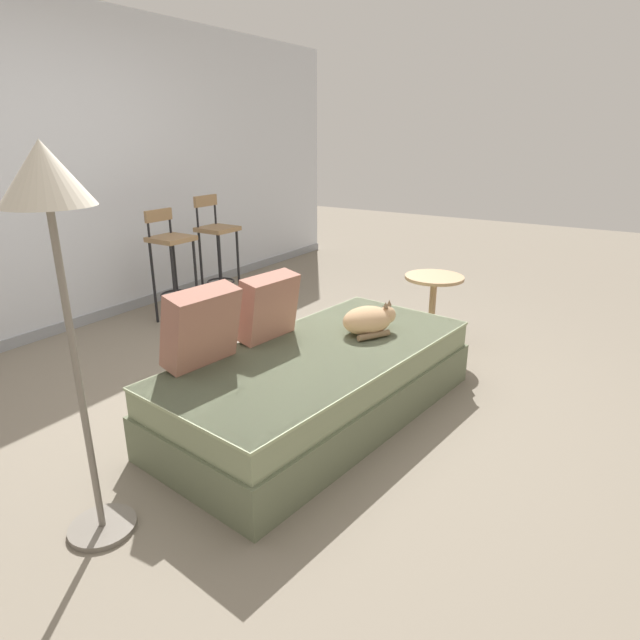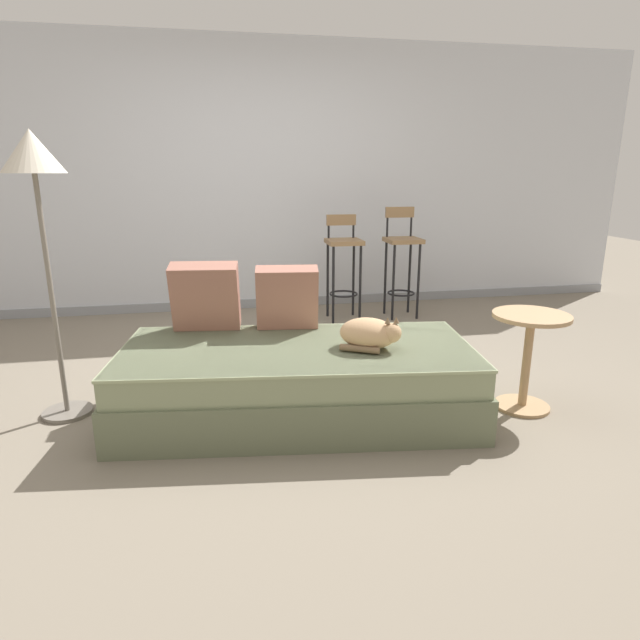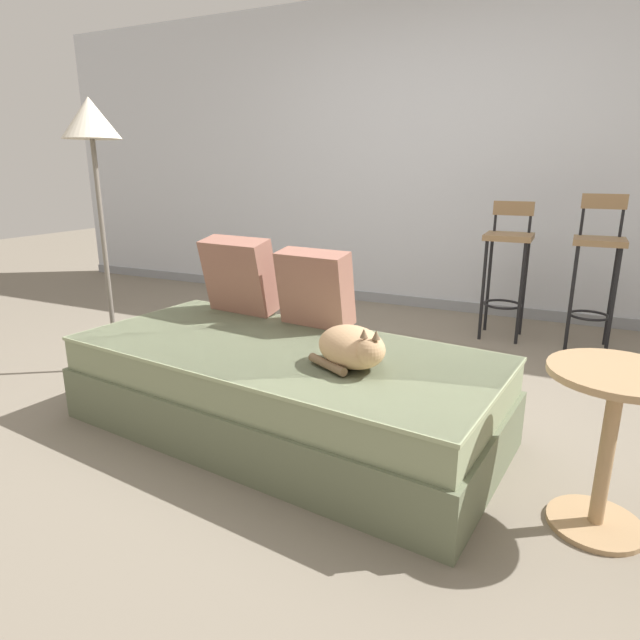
{
  "view_description": "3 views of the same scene",
  "coord_description": "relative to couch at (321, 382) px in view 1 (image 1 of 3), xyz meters",
  "views": [
    {
      "loc": [
        -2.4,
        -1.92,
        1.61
      ],
      "look_at": [
        0.15,
        -0.3,
        0.54
      ],
      "focal_mm": 30.0,
      "sensor_mm": 36.0,
      "label": 1
    },
    {
      "loc": [
        -0.41,
        -3.24,
        1.38
      ],
      "look_at": [
        0.15,
        -0.3,
        0.54
      ],
      "focal_mm": 30.0,
      "sensor_mm": 36.0,
      "label": 2
    },
    {
      "loc": [
        1.16,
        -2.42,
        1.21
      ],
      "look_at": [
        0.15,
        -0.3,
        0.54
      ],
      "focal_mm": 30.0,
      "sensor_mm": 36.0,
      "label": 3
    }
  ],
  "objects": [
    {
      "name": "ground_plane",
      "position": [
        0.0,
        0.4,
        -0.21
      ],
      "size": [
        16.0,
        16.0,
        0.0
      ],
      "primitive_type": "plane",
      "color": "slate",
      "rests_on": "ground"
    },
    {
      "name": "wall_back_panel",
      "position": [
        0.0,
        2.65,
        1.09
      ],
      "size": [
        8.0,
        0.1,
        2.6
      ],
      "primitive_type": "cube",
      "color": "silver",
      "rests_on": "ground"
    },
    {
      "name": "wall_baseboard_trim",
      "position": [
        0.0,
        2.6,
        -0.17
      ],
      "size": [
        8.0,
        0.02,
        0.09
      ],
      "primitive_type": "cube",
      "color": "gray",
      "rests_on": "ground"
    },
    {
      "name": "couch",
      "position": [
        0.0,
        0.0,
        0.0
      ],
      "size": [
        2.1,
        1.16,
        0.42
      ],
      "color": "#636B50",
      "rests_on": "ground"
    },
    {
      "name": "throw_pillow_corner",
      "position": [
        -0.5,
        0.43,
        0.42
      ],
      "size": [
        0.43,
        0.28,
        0.43
      ],
      "color": "#936051",
      "rests_on": "couch"
    },
    {
      "name": "throw_pillow_middle",
      "position": [
        -0.01,
        0.37,
        0.41
      ],
      "size": [
        0.4,
        0.24,
        0.4
      ],
      "color": "#936051",
      "rests_on": "couch"
    },
    {
      "name": "cat",
      "position": [
        0.39,
        -0.1,
        0.29
      ],
      "size": [
        0.4,
        0.37,
        0.2
      ],
      "color": "tan",
      "rests_on": "couch"
    },
    {
      "name": "bar_stool_near_window",
      "position": [
        0.74,
        2.0,
        0.39
      ],
      "size": [
        0.32,
        0.32,
        0.98
      ],
      "color": "black",
      "rests_on": "ground"
    },
    {
      "name": "bar_stool_by_doorway",
      "position": [
        1.31,
        2.0,
        0.4
      ],
      "size": [
        0.32,
        0.32,
        1.05
      ],
      "color": "black",
      "rests_on": "ground"
    },
    {
      "name": "side_table",
      "position": [
        1.34,
        -0.16,
        0.17
      ],
      "size": [
        0.44,
        0.44,
        0.58
      ],
      "color": "tan",
      "rests_on": "ground"
    },
    {
      "name": "floor_lamp",
      "position": [
        -1.33,
        0.26,
        1.12
      ],
      "size": [
        0.32,
        0.32,
        1.59
      ],
      "color": "slate",
      "rests_on": "ground"
    }
  ]
}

